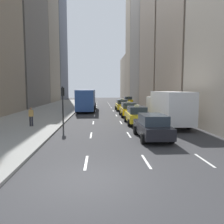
{
  "coord_description": "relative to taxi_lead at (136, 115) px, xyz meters",
  "views": [
    {
      "loc": [
        0.43,
        -7.82,
        3.38
      ],
      "look_at": [
        1.5,
        10.73,
        1.43
      ],
      "focal_mm": 35.0,
      "sensor_mm": 36.0,
      "label": 1
    }
  ],
  "objects": [
    {
      "name": "sedan_black_near",
      "position": [
        0.0,
        -6.31,
        -0.02
      ],
      "size": [
        2.02,
        4.77,
        1.69
      ],
      "color": "black",
      "rests_on": "ground"
    },
    {
      "name": "lane_markings",
      "position": [
        -1.4,
        10.03,
        -0.87
      ],
      "size": [
        5.72,
        56.0,
        0.01
      ],
      "color": "white",
      "rests_on": "ground"
    },
    {
      "name": "sidewalk_left",
      "position": [
        -11.0,
        14.03,
        -0.81
      ],
      "size": [
        8.0,
        66.0,
        0.15
      ],
      "primitive_type": "cube",
      "color": "gray",
      "rests_on": "ground"
    },
    {
      "name": "building_row_right",
      "position": [
        8.0,
        26.08,
        13.81
      ],
      "size": [
        6.0,
        80.89,
        36.8
      ],
      "color": "gray",
      "rests_on": "ground"
    },
    {
      "name": "city_bus",
      "position": [
        -5.61,
        14.17,
        0.91
      ],
      "size": [
        2.8,
        11.61,
        3.25
      ],
      "color": "#2D519E",
      "rests_on": "ground"
    },
    {
      "name": "building_row_left",
      "position": [
        -18.0,
        28.72,
        14.33
      ],
      "size": [
        6.0,
        73.37,
        35.78
      ],
      "color": "#4C515B",
      "rests_on": "ground"
    },
    {
      "name": "taxi_second",
      "position": [
        0.0,
        13.47,
        0.0
      ],
      "size": [
        2.02,
        4.4,
        1.87
      ],
      "color": "yellow",
      "rests_on": "ground"
    },
    {
      "name": "ground_plane",
      "position": [
        -4.0,
        -12.97,
        -0.88
      ],
      "size": [
        160.0,
        160.0,
        0.0
      ],
      "primitive_type": "plane",
      "color": "#333335"
    },
    {
      "name": "taxi_lead",
      "position": [
        0.0,
        0.0,
        0.0
      ],
      "size": [
        2.02,
        4.4,
        1.87
      ],
      "color": "yellow",
      "rests_on": "ground"
    },
    {
      "name": "taxi_fourth",
      "position": [
        2.8,
        27.92,
        0.0
      ],
      "size": [
        2.02,
        4.4,
        1.87
      ],
      "color": "yellow",
      "rests_on": "ground"
    },
    {
      "name": "traffic_light_pole",
      "position": [
        -6.75,
        -1.58,
        1.53
      ],
      "size": [
        0.24,
        0.42,
        3.6
      ],
      "color": "black",
      "rests_on": "ground"
    },
    {
      "name": "pedestrian_far_walking",
      "position": [
        -9.52,
        -1.56,
        0.19
      ],
      "size": [
        0.36,
        0.22,
        1.65
      ],
      "color": "#23232D",
      "rests_on": "sidewalk_left"
    },
    {
      "name": "box_truck",
      "position": [
        2.8,
        -0.78,
        0.83
      ],
      "size": [
        2.58,
        8.4,
        3.15
      ],
      "color": "silver",
      "rests_on": "ground"
    },
    {
      "name": "taxi_third",
      "position": [
        0.0,
        5.92,
        0.0
      ],
      "size": [
        2.02,
        4.4,
        1.87
      ],
      "color": "yellow",
      "rests_on": "ground"
    }
  ]
}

